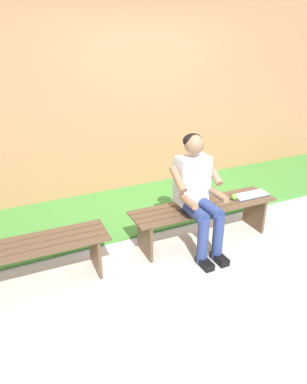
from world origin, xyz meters
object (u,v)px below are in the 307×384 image
(bench_near, at_px, (204,213))
(apple, at_px, (234,197))
(person_seated, at_px, (198,191))
(book_open, at_px, (251,195))
(bench_far, at_px, (16,258))

(bench_near, bearing_deg, apple, 174.85)
(person_seated, relative_size, book_open, 2.99)
(bench_far, height_order, apple, apple)
(bench_far, relative_size, book_open, 4.00)
(apple, bearing_deg, bench_near, -5.15)
(person_seated, xyz_separation_m, book_open, (-0.77, -0.07, -0.23))
(bench_near, xyz_separation_m, apple, (-0.37, 0.03, 0.14))
(book_open, bearing_deg, bench_near, -1.35)
(bench_far, bearing_deg, book_open, 179.39)
(bench_far, distance_m, apple, 2.33)
(bench_near, relative_size, apple, 23.35)
(bench_far, relative_size, apple, 23.32)
(book_open, bearing_deg, apple, 2.66)
(bench_far, distance_m, person_seated, 1.83)
(bench_far, height_order, book_open, book_open)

